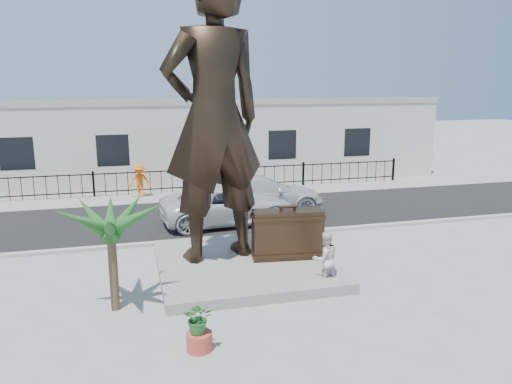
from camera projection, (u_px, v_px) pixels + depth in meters
ground at (274, 286)px, 14.08m from camera, size 100.00×100.00×0.00m
street at (221, 214)px, 21.63m from camera, size 40.00×7.00×0.01m
curb at (239, 237)px, 18.32m from camera, size 40.00×0.25×0.12m
far_sidewalk at (207, 194)px, 25.41m from camera, size 40.00×2.50×0.02m
plinth at (244, 264)px, 15.34m from camera, size 5.20×5.20×0.30m
fence at (204, 180)px, 26.03m from camera, size 22.00×0.10×1.20m
building at (192, 140)px, 29.64m from camera, size 28.00×7.00×4.40m
statue at (213, 118)px, 14.67m from camera, size 3.51×2.69×8.59m
suitcase at (288, 234)px, 15.35m from camera, size 2.22×0.92×1.52m
tourist at (325, 259)px, 13.98m from camera, size 0.83×0.67×1.59m
car_white at (228, 205)px, 20.13m from camera, size 5.60×2.89×1.51m
car_silver at (260, 194)px, 21.70m from camera, size 5.65×2.31×1.64m
worker at (140, 181)px, 24.49m from camera, size 1.06×0.61×1.65m
palm_tree at (116, 309)px, 12.68m from camera, size 1.80×1.80×3.20m
planter at (199, 341)px, 10.73m from camera, size 0.56×0.56×0.40m
shrub at (199, 318)px, 10.61m from camera, size 0.73×0.67×0.70m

